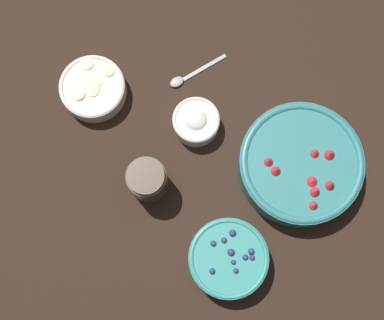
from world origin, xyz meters
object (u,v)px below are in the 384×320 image
at_px(bowl_strawberries, 300,164).
at_px(bowl_cream, 196,122).
at_px(bowl_blueberries, 228,258).
at_px(bowl_bananas, 93,88).
at_px(jar_chocolate, 148,180).

xyz_separation_m(bowl_strawberries, bowl_cream, (-0.13, -0.20, -0.01)).
xyz_separation_m(bowl_strawberries, bowl_blueberries, (0.16, -0.18, -0.00)).
xyz_separation_m(bowl_bananas, bowl_cream, (0.11, 0.21, 0.00)).
xyz_separation_m(bowl_strawberries, bowl_bananas, (-0.24, -0.40, -0.01)).
xyz_separation_m(bowl_bananas, jar_chocolate, (0.22, 0.09, 0.02)).
relative_size(bowl_bananas, bowl_cream, 1.41).
bearing_deg(bowl_cream, bowl_bananas, -118.63).
height_order(bowl_strawberries, bowl_blueberries, bowl_strawberries).
height_order(bowl_strawberries, jar_chocolate, jar_chocolate).
relative_size(bowl_strawberries, jar_chocolate, 2.47).
bearing_deg(jar_chocolate, bowl_strawberries, 86.18).
bearing_deg(bowl_strawberries, bowl_blueberries, -48.57).
bearing_deg(bowl_bananas, bowl_cream, 61.37).
bearing_deg(bowl_cream, bowl_strawberries, 56.02).
relative_size(bowl_strawberries, bowl_cream, 2.57).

